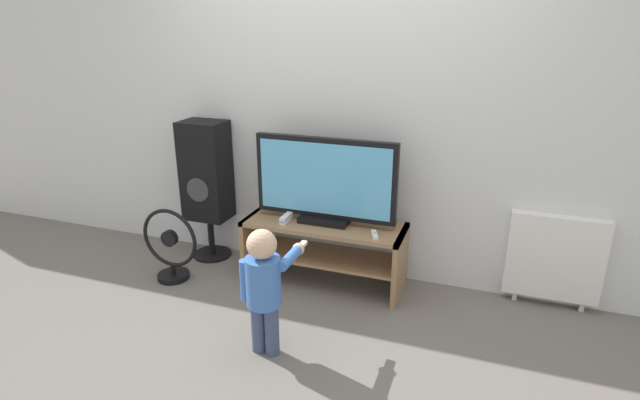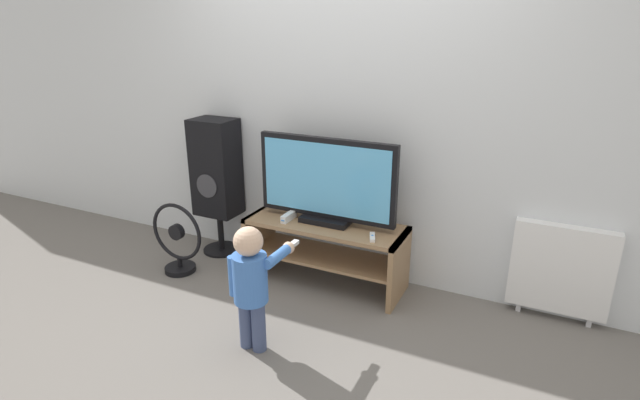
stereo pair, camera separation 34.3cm
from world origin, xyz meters
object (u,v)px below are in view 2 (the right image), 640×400
Objects in this scene: television at (326,182)px; game_console at (289,217)px; remote_primary at (372,237)px; speaker_tower at (216,171)px; floor_fan at (178,242)px; radiator at (561,270)px; child at (252,279)px.

television is 5.86× the size of game_console.
television is at bearing 17.83° from game_console.
remote_primary is 1.46m from speaker_tower.
television reaches higher than floor_fan.
radiator is at bearing 2.48° from speaker_tower.
radiator is (2.64, 0.56, 0.10)m from floor_fan.
floor_fan is (-1.05, 0.56, -0.21)m from child.
game_console reaches higher than remote_primary.
television is at bearing 87.55° from child.
floor_fan reaches higher than game_console.
game_console is 0.91m from floor_fan.
remote_primary is at bearing -8.86° from speaker_tower.
child is 1.20× the size of radiator.
floor_fan is (-1.09, -0.35, -0.53)m from television.
floor_fan is at bearing -168.08° from radiator.
speaker_tower is 0.64m from floor_fan.
television is 0.91× the size of speaker_tower.
game_console is 0.31× the size of floor_fan.
speaker_tower is (-1.02, 0.09, -0.07)m from television.
child is at bearing -45.63° from speaker_tower.
remote_primary is 0.12× the size of speaker_tower.
television is at bearing -172.55° from radiator.
television reaches higher than game_console.
television reaches higher than remote_primary.
game_console is at bearing 18.07° from floor_fan.
radiator is at bearing 7.45° from television.
game_console is (-0.26, -0.08, -0.28)m from television.
game_console is 1.31× the size of remote_primary.
child reaches higher than remote_primary.
television is at bearing -5.11° from speaker_tower.
television is at bearing 161.93° from remote_primary.
child is (-0.44, -0.78, -0.03)m from remote_primary.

